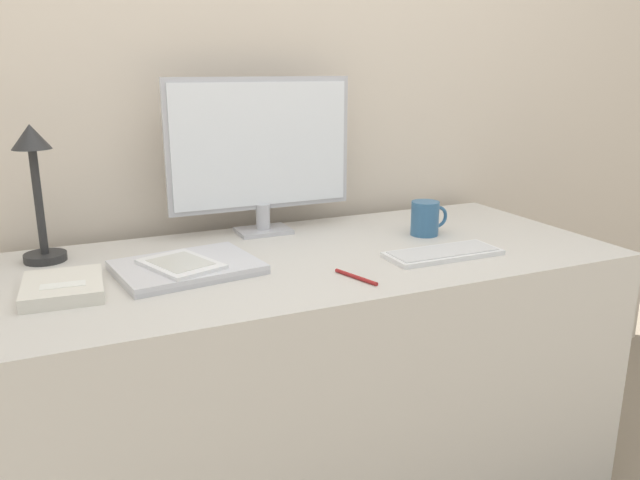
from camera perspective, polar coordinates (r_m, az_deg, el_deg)
wall_back at (r=1.95m, az=-5.83°, el=15.22°), size 3.60×0.05×2.40m
desk at (r=1.76m, az=-0.52°, el=-12.87°), size 1.57×0.70×0.74m
monitor at (r=1.80m, az=-5.41°, el=8.20°), size 0.54×0.11×0.45m
keyboard at (r=1.64m, az=11.14°, el=-1.17°), size 0.30×0.12×0.01m
laptop at (r=1.52m, az=-12.06°, el=-2.45°), size 0.35×0.28×0.02m
ereader at (r=1.49m, az=-12.62°, el=-2.15°), size 0.19×0.22×0.01m
desk_lamp at (r=1.67m, az=-24.57°, el=5.26°), size 0.10×0.10×0.34m
notebook at (r=1.45m, az=-22.45°, el=-4.01°), size 0.18×0.21×0.03m
coffee_mug at (r=1.82m, az=9.64°, el=1.98°), size 0.12×0.08×0.10m
pen at (r=1.44m, az=3.31°, el=-3.40°), size 0.05×0.13×0.01m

